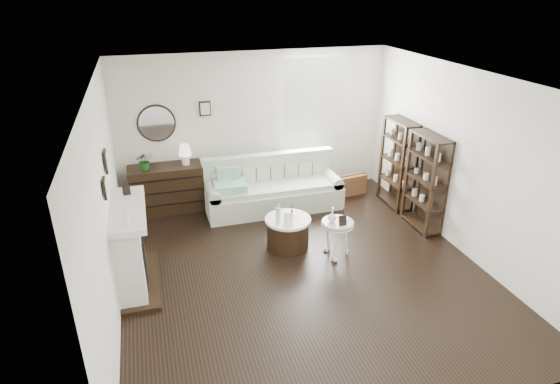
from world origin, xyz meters
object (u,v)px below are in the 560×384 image
object	(u,v)px
pedestal_table	(338,224)
dresser	(167,189)
drum_table	(288,232)
sofa	(272,191)

from	to	relation	value
pedestal_table	dresser	bearing A→B (deg)	135.32
pedestal_table	drum_table	bearing A→B (deg)	143.80
drum_table	pedestal_table	world-z (taller)	pedestal_table
dresser	sofa	bearing A→B (deg)	-12.12
drum_table	pedestal_table	size ratio (longest dim) A/B	1.22
dresser	pedestal_table	size ratio (longest dim) A/B	2.19
sofa	pedestal_table	xyz separation A→B (m)	(0.47, -1.89, 0.22)
sofa	dresser	bearing A→B (deg)	167.88
sofa	drum_table	world-z (taller)	sofa
sofa	drum_table	size ratio (longest dim) A/B	3.44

